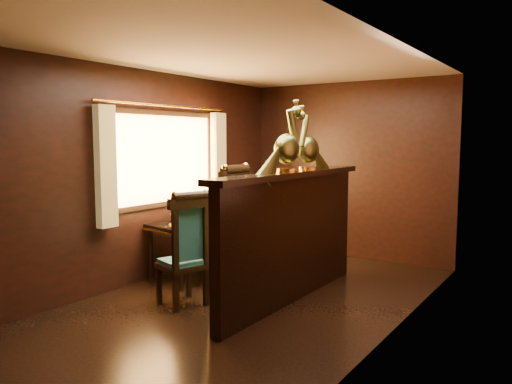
% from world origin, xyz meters
% --- Properties ---
extents(ground, '(5.00, 5.00, 0.00)m').
position_xyz_m(ground, '(0.00, 0.00, 0.00)').
color(ground, black).
rests_on(ground, ground).
extents(room_shell, '(3.04, 5.04, 2.52)m').
position_xyz_m(room_shell, '(-0.09, 0.02, 1.58)').
color(room_shell, black).
rests_on(room_shell, ground).
extents(partition, '(0.26, 2.70, 1.36)m').
position_xyz_m(partition, '(0.32, 0.30, 0.71)').
color(partition, black).
rests_on(partition, ground).
extents(dining_table, '(0.90, 1.28, 0.89)m').
position_xyz_m(dining_table, '(-1.05, 0.44, 0.62)').
color(dining_table, black).
rests_on(dining_table, ground).
extents(chair_left, '(0.55, 0.56, 1.20)m').
position_xyz_m(chair_left, '(-0.43, -0.49, 0.62)').
color(chair_left, black).
rests_on(chair_left, ground).
extents(chair_right, '(0.53, 0.57, 1.43)m').
position_xyz_m(chair_right, '(-0.50, 0.31, 0.74)').
color(chair_right, black).
rests_on(chair_right, ground).
extents(peacock_left, '(0.23, 0.62, 0.74)m').
position_xyz_m(peacock_left, '(0.33, 0.18, 1.73)').
color(peacock_left, '#17462C').
rests_on(peacock_left, partition).
extents(peacock_right, '(0.22, 0.58, 0.69)m').
position_xyz_m(peacock_right, '(0.33, 0.64, 1.70)').
color(peacock_right, '#17462C').
rests_on(peacock_right, partition).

